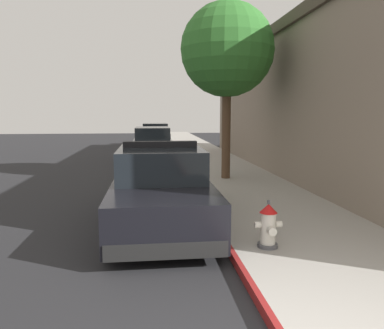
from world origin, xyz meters
The scene contains 9 objects.
ground_plane centered at (-4.50, 10.00, -0.10)m, with size 30.25×60.00×0.20m, color #232326.
sidewalk_pavement centered at (1.50, 10.00, 0.07)m, with size 3.00×60.00×0.14m, color #9E9991.
curb_painted_edge centered at (-0.04, 10.00, 0.07)m, with size 0.08×60.00×0.14m, color maroon.
storefront_building centered at (6.06, 10.68, 2.62)m, with size 6.36×18.78×5.23m.
police_cruiser centered at (-1.07, 5.09, 0.74)m, with size 1.94×4.84×1.68m.
parked_car_silver_ahead centered at (-1.14, 15.95, 0.74)m, with size 1.94×4.84×1.56m.
parked_car_dark_far centered at (-0.89, 23.09, 0.74)m, with size 1.94×4.84×1.56m.
fire_hydrant centered at (0.55, 3.12, 0.49)m, with size 0.44×0.40×0.76m.
street_tree centered at (1.18, 9.43, 4.19)m, with size 2.94×2.94×5.55m.
Camera 1 is at (-1.29, -2.32, 2.24)m, focal length 34.55 mm.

